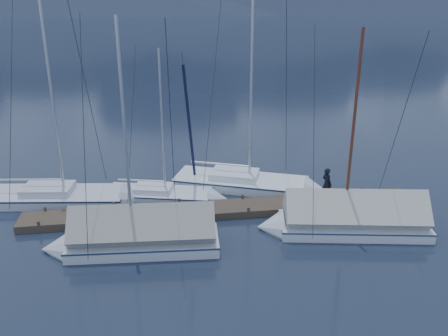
{
  "coord_description": "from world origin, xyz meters",
  "views": [
    {
      "loc": [
        -2.97,
        -17.45,
        9.61
      ],
      "look_at": [
        0.0,
        2.0,
        2.2
      ],
      "focal_mm": 38.0,
      "sensor_mm": 36.0,
      "label": 1
    }
  ],
  "objects": [
    {
      "name": "ground",
      "position": [
        0.0,
        0.0,
        0.0
      ],
      "size": [
        1000.0,
        1000.0,
        0.0
      ],
      "primitive_type": "plane",
      "color": "black",
      "rests_on": "ground"
    },
    {
      "name": "dock",
      "position": [
        0.0,
        2.0,
        0.11
      ],
      "size": [
        18.0,
        1.5,
        0.54
      ],
      "color": "#382D23",
      "rests_on": "ground"
    },
    {
      "name": "mooring_posts",
      "position": [
        -0.5,
        2.0,
        0.35
      ],
      "size": [
        15.12,
        1.52,
        0.35
      ],
      "color": "#382D23",
      "rests_on": "ground"
    },
    {
      "name": "sailboat_open_left",
      "position": [
        -6.88,
        4.31,
        0.18
      ],
      "size": [
        7.95,
        3.49,
        10.21
      ],
      "color": "silver",
      "rests_on": "ground"
    },
    {
      "name": "sailboat_open_mid",
      "position": [
        -2.19,
        3.91,
        0.14
      ],
      "size": [
        6.24,
        3.18,
        7.94
      ],
      "color": "silver",
      "rests_on": "ground"
    },
    {
      "name": "sailboat_open_right",
      "position": [
        2.25,
        4.48,
        0.18
      ],
      "size": [
        8.18,
        5.07,
        10.49
      ],
      "color": "white",
      "rests_on": "ground"
    },
    {
      "name": "sailboat_covered_near",
      "position": [
        4.61,
        -0.46,
        0.46
      ],
      "size": [
        7.42,
        3.51,
        9.28
      ],
      "color": "silver",
      "rests_on": "ground"
    },
    {
      "name": "sailboat_covered_far",
      "position": [
        -4.16,
        -0.64,
        0.48
      ],
      "size": [
        7.07,
        2.95,
        9.73
      ],
      "color": "silver",
      "rests_on": "ground"
    },
    {
      "name": "person",
      "position": [
        4.86,
        2.02,
        1.12
      ],
      "size": [
        0.56,
        0.67,
        1.56
      ],
      "primitive_type": "imported",
      "rotation": [
        0.0,
        0.0,
        1.95
      ],
      "color": "black",
      "rests_on": "dock"
    }
  ]
}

